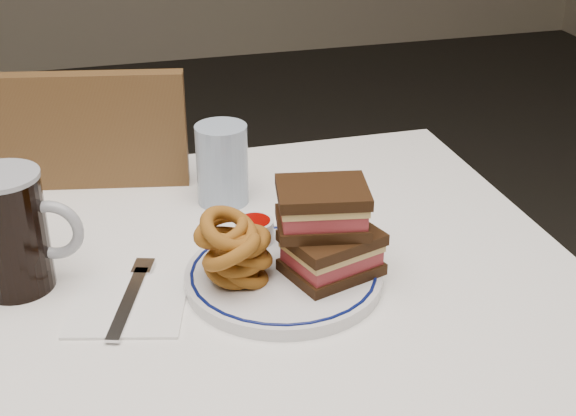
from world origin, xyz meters
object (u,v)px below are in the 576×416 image
object	(u,v)px
main_plate	(283,276)
reuben_sandwich	(327,230)
chair_far	(85,271)
beer_mug	(12,231)

from	to	relation	value
main_plate	reuben_sandwich	bearing A→B (deg)	-10.26
chair_far	main_plate	xyz separation A→B (m)	(0.26, -0.50, 0.25)
chair_far	beer_mug	xyz separation A→B (m)	(-0.07, -0.42, 0.32)
chair_far	reuben_sandwich	world-z (taller)	chair_far
beer_mug	reuben_sandwich	bearing A→B (deg)	-13.65
main_plate	reuben_sandwich	size ratio (longest dim) A/B	1.82
chair_far	reuben_sandwich	distance (m)	0.68
main_plate	beer_mug	xyz separation A→B (m)	(-0.33, 0.08, 0.07)
chair_far	beer_mug	world-z (taller)	chair_far
main_plate	chair_far	bearing A→B (deg)	117.30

